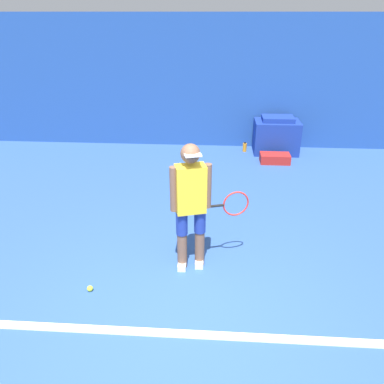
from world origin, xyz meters
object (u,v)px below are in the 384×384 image
(equipment_bag, at_px, (275,158))
(tennis_player, at_px, (192,203))
(tennis_ball, at_px, (90,288))
(covered_chair, at_px, (276,136))
(water_bottle, at_px, (245,147))

(equipment_bag, bearing_deg, tennis_player, -112.37)
(tennis_ball, bearing_deg, tennis_player, 26.49)
(tennis_player, relative_size, covered_chair, 1.63)
(tennis_ball, xyz_separation_m, covered_chair, (2.72, 4.87, 0.35))
(equipment_bag, xyz_separation_m, water_bottle, (-0.59, 0.66, 0.01))
(tennis_ball, xyz_separation_m, equipment_bag, (2.63, 4.22, 0.06))
(tennis_player, relative_size, tennis_ball, 23.46)
(equipment_bag, height_order, water_bottle, water_bottle)
(tennis_ball, distance_m, covered_chair, 5.59)
(covered_chair, distance_m, equipment_bag, 0.72)
(covered_chair, distance_m, water_bottle, 0.74)
(tennis_player, bearing_deg, covered_chair, 53.29)
(tennis_ball, height_order, water_bottle, water_bottle)
(covered_chair, bearing_deg, tennis_ball, -119.17)
(tennis_ball, bearing_deg, covered_chair, 60.83)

